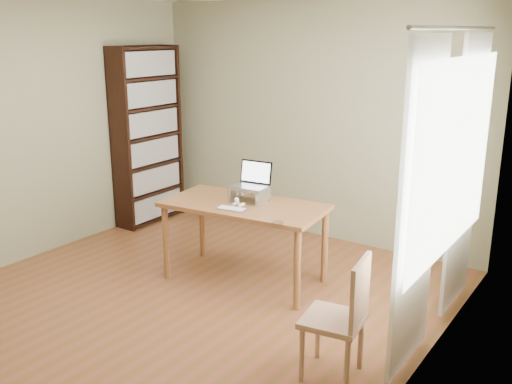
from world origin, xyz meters
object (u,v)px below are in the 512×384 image
at_px(laptop, 253,180).
at_px(chair, 342,315).
at_px(desk, 244,213).
at_px(keyboard, 231,209).
at_px(cat, 252,195).
at_px(bookshelf, 148,136).

distance_m(laptop, chair, 1.85).
xyz_separation_m(desk, keyboard, (0.02, -0.22, 0.10)).
height_order(keyboard, chair, chair).
bearing_deg(laptop, desk, -96.37).
height_order(desk, cat, cat).
height_order(bookshelf, laptop, bookshelf).
bearing_deg(bookshelf, chair, -26.26).
distance_m(cat, chair, 1.80).
relative_size(keyboard, cat, 0.58).
distance_m(desk, laptop, 0.31).
bearing_deg(keyboard, chair, -35.40).
bearing_deg(chair, bookshelf, 145.12).
distance_m(bookshelf, desk, 2.17).
relative_size(desk, chair, 1.77).
height_order(keyboard, cat, cat).
xyz_separation_m(bookshelf, desk, (1.99, -0.78, -0.39)).
distance_m(laptop, cat, 0.13).
bearing_deg(chair, keyboard, 145.50).
distance_m(bookshelf, cat, 2.12).
xyz_separation_m(keyboard, cat, (-0.01, 0.33, 0.05)).
xyz_separation_m(bookshelf, cat, (2.00, -0.67, -0.24)).
height_order(bookshelf, cat, bookshelf).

